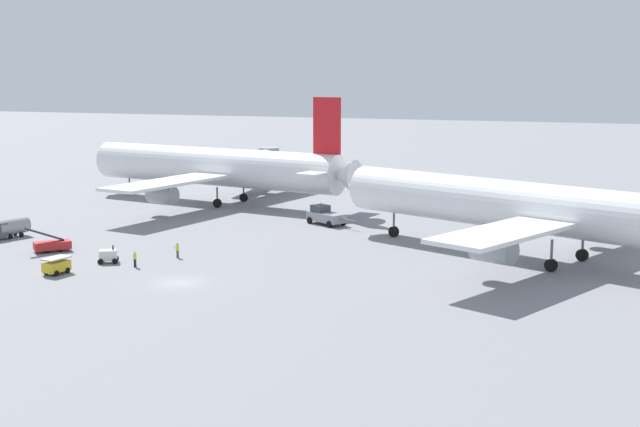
# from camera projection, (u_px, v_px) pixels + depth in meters

# --- Properties ---
(ground_plane) EXTENTS (600.00, 600.00, 0.00)m
(ground_plane) POSITION_uv_depth(u_px,v_px,m) (178.00, 283.00, 80.87)
(ground_plane) COLOR gray
(airliner_at_gate_left) EXTENTS (50.20, 48.61, 16.77)m
(airliner_at_gate_left) POSITION_uv_depth(u_px,v_px,m) (216.00, 167.00, 130.31)
(airliner_at_gate_left) COLOR white
(airliner_at_gate_left) RESTS_ON ground
(airliner_being_pushed) EXTENTS (52.68, 39.42, 17.41)m
(airliner_being_pushed) POSITION_uv_depth(u_px,v_px,m) (543.00, 210.00, 89.06)
(airliner_being_pushed) COLOR white
(airliner_being_pushed) RESTS_ON ground
(pushback_tug) EXTENTS (8.38, 5.29, 2.81)m
(pushback_tug) POSITION_uv_depth(u_px,v_px,m) (325.00, 216.00, 112.29)
(pushback_tug) COLOR gray
(pushback_tug) RESTS_ON ground
(gse_baggage_cart_trailing) EXTENTS (1.92, 2.91, 1.71)m
(gse_baggage_cart_trailing) POSITION_uv_depth(u_px,v_px,m) (56.00, 266.00, 84.31)
(gse_baggage_cart_trailing) COLOR gold
(gse_baggage_cart_trailing) RESTS_ON ground
(gse_belt_loader_portside) EXTENTS (4.19, 4.52, 3.02)m
(gse_belt_loader_portside) POSITION_uv_depth(u_px,v_px,m) (52.00, 245.00, 94.96)
(gse_belt_loader_portside) COLOR red
(gse_belt_loader_portside) RESTS_ON ground
(gse_gpu_cart_small) EXTENTS (2.62, 2.44, 1.90)m
(gse_gpu_cart_small) POSITION_uv_depth(u_px,v_px,m) (108.00, 256.00, 89.29)
(gse_gpu_cart_small) COLOR silver
(gse_gpu_cart_small) RESTS_ON ground
(gse_fuel_bowser_stubby) EXTENTS (3.23, 5.24, 2.40)m
(gse_fuel_bowser_stubby) POSITION_uv_depth(u_px,v_px,m) (8.00, 227.00, 102.88)
(gse_fuel_bowser_stubby) COLOR gray
(gse_fuel_bowser_stubby) RESTS_ON ground
(ground_crew_ramp_agent_by_cones) EXTENTS (0.39, 0.44, 1.67)m
(ground_crew_ramp_agent_by_cones) POSITION_uv_depth(u_px,v_px,m) (177.00, 250.00, 91.71)
(ground_crew_ramp_agent_by_cones) COLOR #4C4C51
(ground_crew_ramp_agent_by_cones) RESTS_ON ground
(ground_crew_wing_walker_right) EXTENTS (0.36, 0.36, 1.73)m
(ground_crew_wing_walker_right) POSITION_uv_depth(u_px,v_px,m) (135.00, 259.00, 87.28)
(ground_crew_wing_walker_right) COLOR black
(ground_crew_wing_walker_right) RESTS_ON ground
(jet_bridge) EXTENTS (6.62, 23.86, 6.24)m
(jet_bridge) POSITION_uv_depth(u_px,v_px,m) (255.00, 161.00, 150.62)
(jet_bridge) COLOR #B7B7BC
(jet_bridge) RESTS_ON ground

